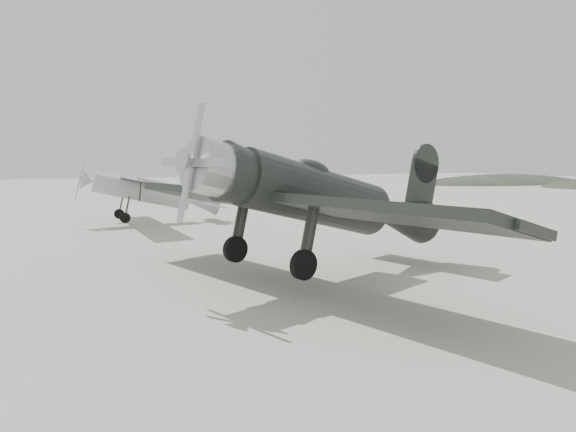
# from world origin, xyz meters

# --- Properties ---
(ground) EXTENTS (160.00, 160.00, 0.00)m
(ground) POSITION_xyz_m (0.00, 0.00, 0.00)
(ground) COLOR #ACA699
(ground) RESTS_ON ground
(hill_northeast) EXTENTS (32.00, 16.00, 5.20)m
(hill_northeast) POSITION_xyz_m (50.00, 40.00, 0.00)
(hill_northeast) COLOR #273224
(hill_northeast) RESTS_ON ground
(lowwing_monoplane) EXTENTS (9.32, 12.87, 4.14)m
(lowwing_monoplane) POSITION_xyz_m (1.54, -0.71, 2.19)
(lowwing_monoplane) COLOR black
(lowwing_monoplane) RESTS_ON ground
(highwing_monoplane) EXTENTS (7.12, 9.95, 2.85)m
(highwing_monoplane) POSITION_xyz_m (-0.38, 14.23, 1.78)
(highwing_monoplane) COLOR #949699
(highwing_monoplane) RESTS_ON ground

